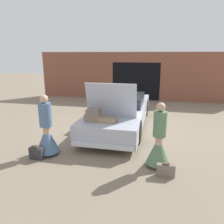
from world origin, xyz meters
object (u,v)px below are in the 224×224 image
object	(u,v)px
person_left	(47,134)
suitcase_beside_left_person	(37,153)
car	(120,111)
suitcase_beside_right_person	(166,170)
person_right	(159,144)

from	to	relation	value
person_left	suitcase_beside_left_person	world-z (taller)	person_left
suitcase_beside_left_person	person_left	bearing A→B (deg)	66.47
car	person_left	bearing A→B (deg)	-116.95
car	suitcase_beside_left_person	bearing A→B (deg)	-116.62
car	suitcase_beside_right_person	xyz separation A→B (m)	(1.68, -3.40, -0.40)
person_left	person_right	bearing A→B (deg)	92.53
car	suitcase_beside_right_person	bearing A→B (deg)	-63.68
person_left	person_right	xyz separation A→B (m)	(2.98, -0.02, -0.02)
person_left	suitcase_beside_left_person	size ratio (longest dim) A/B	4.43
person_right	suitcase_beside_left_person	size ratio (longest dim) A/B	4.28
car	person_right	world-z (taller)	car
suitcase_beside_right_person	person_right	bearing A→B (deg)	112.33
person_left	person_right	distance (m)	2.98
person_left	suitcase_beside_left_person	bearing A→B (deg)	-20.67
car	person_right	xyz separation A→B (m)	(1.50, -2.95, 0.03)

